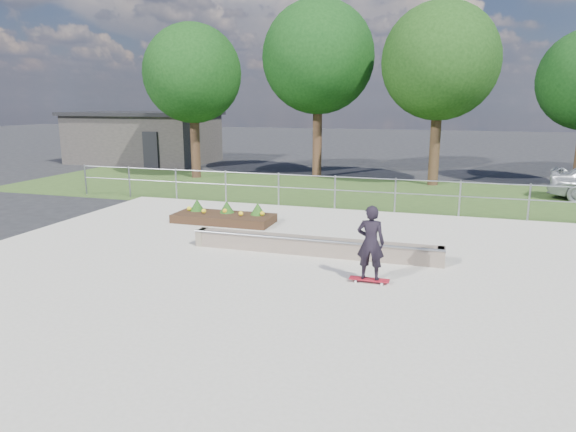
# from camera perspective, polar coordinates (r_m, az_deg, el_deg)

# --- Properties ---
(ground) EXTENTS (120.00, 120.00, 0.00)m
(ground) POSITION_cam_1_polar(r_m,az_deg,el_deg) (10.52, -3.49, -7.50)
(ground) COLOR black
(ground) RESTS_ON ground
(grass_verge) EXTENTS (30.00, 8.00, 0.02)m
(grass_verge) POSITION_cam_1_polar(r_m,az_deg,el_deg) (20.85, 7.22, 2.57)
(grass_verge) COLOR #2D471C
(grass_verge) RESTS_ON ground
(concrete_slab) EXTENTS (15.00, 15.00, 0.06)m
(concrete_slab) POSITION_cam_1_polar(r_m,az_deg,el_deg) (10.51, -3.49, -7.35)
(concrete_slab) COLOR #AEA99A
(concrete_slab) RESTS_ON ground
(fence) EXTENTS (20.06, 0.06, 1.20)m
(fence) POSITION_cam_1_polar(r_m,az_deg,el_deg) (17.34, 5.25, 3.12)
(fence) COLOR gray
(fence) RESTS_ON ground
(building) EXTENTS (8.40, 5.40, 3.00)m
(building) POSITION_cam_1_polar(r_m,az_deg,el_deg) (32.45, -15.70, 8.45)
(building) COLOR #302D2A
(building) RESTS_ON ground
(tree_far_left) EXTENTS (4.55, 4.55, 7.15)m
(tree_far_left) POSITION_cam_1_polar(r_m,az_deg,el_deg) (25.07, -10.56, 15.26)
(tree_far_left) COLOR #341F14
(tree_far_left) RESTS_ON ground
(tree_mid_left) EXTENTS (5.25, 5.25, 8.25)m
(tree_mid_left) POSITION_cam_1_polar(r_m,az_deg,el_deg) (25.05, 3.38, 17.17)
(tree_mid_left) COLOR #382216
(tree_mid_left) RESTS_ON ground
(tree_mid_right) EXTENTS (4.90, 4.90, 7.70)m
(tree_mid_right) POSITION_cam_1_polar(r_m,az_deg,el_deg) (23.30, 16.54, 16.11)
(tree_mid_right) COLOR #332114
(tree_mid_right) RESTS_ON ground
(grind_ledge) EXTENTS (6.00, 0.44, 0.43)m
(grind_ledge) POSITION_cam_1_polar(r_m,az_deg,el_deg) (12.19, 2.83, -3.35)
(grind_ledge) COLOR #67584C
(grind_ledge) RESTS_ON concrete_slab
(planter_bed) EXTENTS (3.00, 1.20, 0.61)m
(planter_bed) POSITION_cam_1_polar(r_m,az_deg,el_deg) (15.54, -7.09, -0.00)
(planter_bed) COLOR black
(planter_bed) RESTS_ON concrete_slab
(skateboarder) EXTENTS (0.80, 0.36, 1.59)m
(skateboarder) POSITION_cam_1_polar(r_m,az_deg,el_deg) (10.26, 9.17, -2.99)
(skateboarder) COLOR silver
(skateboarder) RESTS_ON concrete_slab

